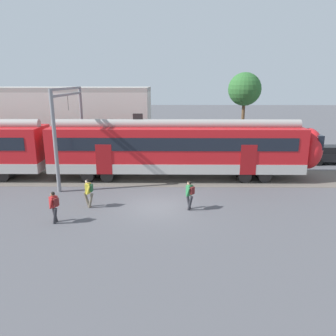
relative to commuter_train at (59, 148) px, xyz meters
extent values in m
plane|color=#515156|center=(7.46, -5.72, -2.25)|extent=(160.00, 160.00, 0.00)
cube|color=#605951|center=(-2.48, 0.00, -2.25)|extent=(80.00, 4.40, 0.01)
cube|color=#B7B2AD|center=(8.52, 0.00, -1.20)|extent=(18.00, 3.06, 0.70)
cube|color=red|center=(8.52, 0.00, 0.35)|extent=(18.00, 3.00, 2.40)
cube|color=black|center=(8.52, -1.51, 0.55)|extent=(16.56, 0.03, 0.90)
cube|color=maroon|center=(13.47, -1.52, -0.50)|extent=(1.10, 0.04, 2.10)
cube|color=maroon|center=(3.57, -1.52, -0.50)|extent=(1.10, 0.04, 2.10)
cylinder|color=#9C9793|center=(8.52, 0.00, 1.73)|extent=(17.64, 0.70, 0.70)
cube|color=black|center=(5.82, 0.00, 2.28)|extent=(0.70, 0.12, 0.40)
cylinder|color=black|center=(14.80, 0.00, -1.80)|extent=(0.90, 2.40, 0.90)
cylinder|color=black|center=(13.40, 0.00, -1.80)|extent=(0.90, 2.40, 0.90)
cylinder|color=black|center=(3.64, 0.00, -1.80)|extent=(0.90, 2.40, 0.90)
cylinder|color=black|center=(2.24, 0.00, -1.80)|extent=(0.90, 2.40, 0.90)
ellipsoid|color=red|center=(18.07, 0.00, 0.00)|extent=(1.80, 2.85, 2.95)
cube|color=black|center=(18.42, 0.00, 0.60)|extent=(0.40, 2.40, 1.00)
cylinder|color=black|center=(-3.80, 0.00, -1.80)|extent=(0.90, 2.40, 0.90)
cylinder|color=#28282D|center=(2.25, -7.83, -1.82)|extent=(0.38, 0.32, 0.87)
cylinder|color=#28282D|center=(2.38, -8.13, -1.82)|extent=(0.38, 0.32, 0.87)
cube|color=red|center=(2.32, -7.98, -1.11)|extent=(0.40, 0.43, 0.56)
cylinder|color=red|center=(2.26, -8.21, -1.16)|extent=(0.25, 0.21, 0.52)
cylinder|color=red|center=(2.37, -7.75, -1.16)|extent=(0.25, 0.21, 0.52)
sphere|color=#9E7051|center=(2.30, -7.97, -0.72)|extent=(0.22, 0.22, 0.22)
sphere|color=black|center=(2.32, -7.98, -0.69)|extent=(0.20, 0.20, 0.20)
cube|color=maroon|center=(2.47, -8.08, -1.09)|extent=(0.29, 0.32, 0.40)
cylinder|color=#6B6051|center=(3.38, -5.76, -1.82)|extent=(0.36, 0.17, 0.87)
cylinder|color=#6B6051|center=(3.65, -5.96, -1.82)|extent=(0.36, 0.17, 0.87)
cube|color=gold|center=(3.52, -5.86, -1.11)|extent=(0.26, 0.38, 0.56)
cylinder|color=gold|center=(3.58, -6.08, -1.16)|extent=(0.25, 0.11, 0.52)
cylinder|color=gold|center=(3.45, -5.63, -1.16)|extent=(0.25, 0.11, 0.52)
sphere|color=beige|center=(3.50, -5.86, -0.72)|extent=(0.22, 0.22, 0.22)
sphere|color=black|center=(3.52, -5.86, -0.69)|extent=(0.20, 0.20, 0.20)
cube|color=#235633|center=(3.70, -5.87, -1.09)|extent=(0.18, 0.29, 0.40)
cylinder|color=#28282D|center=(9.17, -5.97, -1.82)|extent=(0.36, 0.35, 0.87)
cylinder|color=#28282D|center=(9.25, -6.30, -1.82)|extent=(0.36, 0.35, 0.87)
cube|color=#2D7F47|center=(9.21, -6.13, -1.11)|extent=(0.42, 0.43, 0.56)
cylinder|color=#2D7F47|center=(9.12, -6.35, -1.16)|extent=(0.24, 0.24, 0.52)
cylinder|color=#2D7F47|center=(9.31, -5.92, -1.16)|extent=(0.24, 0.24, 0.52)
sphere|color=tan|center=(9.20, -6.12, -0.72)|extent=(0.22, 0.22, 0.22)
sphere|color=black|center=(9.21, -6.13, -0.69)|extent=(0.20, 0.20, 0.20)
cube|color=maroon|center=(9.34, -6.26, -1.09)|extent=(0.31, 0.31, 0.40)
cube|color=black|center=(21.90, 4.51, -1.61)|extent=(4.02, 1.69, 0.68)
cube|color=black|center=(21.75, 4.51, -0.99)|extent=(1.92, 1.46, 0.56)
cylinder|color=black|center=(20.65, 5.28, -1.95)|extent=(0.60, 0.21, 0.60)
cylinder|color=black|center=(20.67, 3.72, -1.95)|extent=(0.60, 0.21, 0.60)
cylinder|color=gray|center=(0.93, -3.20, 1.00)|extent=(0.24, 0.24, 6.50)
cylinder|color=gray|center=(0.93, 3.20, 1.00)|extent=(0.24, 0.24, 6.50)
cube|color=gray|center=(0.93, 0.00, 4.20)|extent=(0.20, 6.40, 0.16)
cube|color=gray|center=(0.93, 0.00, 3.80)|extent=(0.20, 6.40, 0.16)
cylinder|color=black|center=(0.93, 0.00, 3.20)|extent=(0.03, 0.03, 1.00)
cube|color=beige|center=(-4.54, 7.47, 0.75)|extent=(21.34, 5.00, 6.00)
cube|color=#A7A39B|center=(-4.54, 7.47, 3.95)|extent=(21.34, 5.00, 0.40)
cylinder|color=brown|center=(15.32, 9.63, 0.27)|extent=(0.32, 0.32, 5.05)
sphere|color=#2D662D|center=(15.32, 9.63, 3.92)|extent=(3.21, 3.21, 3.21)
camera|label=1|loc=(8.22, -23.26, 4.75)|focal=35.00mm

